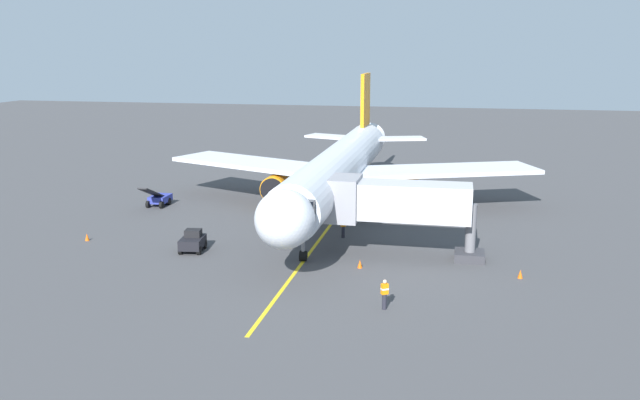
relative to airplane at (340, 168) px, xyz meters
The scene contains 12 objects.
ground_plane 4.27m from the airplane, 50.93° to the right, with size 220.00×220.00×0.00m, color #424244.
apron_lead_in_line 7.44m from the airplane, 89.99° to the left, with size 0.24×40.00×0.01m, color yellow.
airplane is the anchor object (origin of this frame).
jet_bridge 12.50m from the airplane, 115.30° to the left, with size 11.40×3.21×5.40m.
ground_crew_marshaller 22.35m from the airplane, 106.50° to the left, with size 0.47×0.43×1.71m.
ground_crew_wing_walker 8.38m from the airplane, 102.12° to the left, with size 0.46×0.45×1.71m.
belt_loader_near_nose 16.96m from the airplane, ahead, with size 1.55×4.58×2.32m.
tug_portside 15.87m from the airplane, 58.03° to the left, with size 1.83×2.48×1.50m.
safety_cone_nose_left 14.79m from the airplane, 46.43° to the left, with size 0.32×0.32×0.55m, color #F2590F.
safety_cone_nose_right 21.32m from the airplane, 36.00° to the left, with size 0.32×0.32×0.55m, color #F2590F.
safety_cone_wing_port 20.47m from the airplane, 134.26° to the left, with size 0.32×0.32×0.55m, color #F2590F.
safety_cone_wing_starboard 15.45m from the airplane, 105.20° to the left, with size 0.32×0.32×0.55m, color #F2590F.
Camera 1 is at (-10.75, 56.70, 13.97)m, focal length 37.29 mm.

